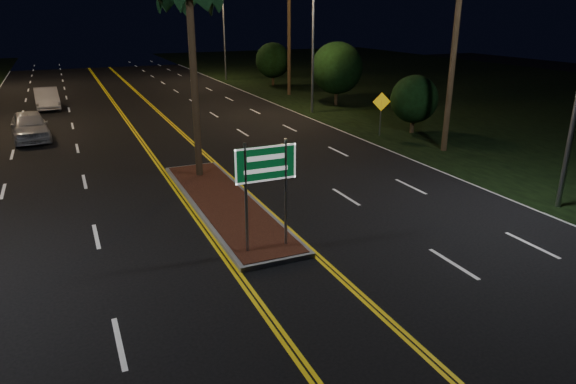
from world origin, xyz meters
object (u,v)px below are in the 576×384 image
car_near (29,124)px  car_far (46,97)px  warning_sign (381,108)px  shrub_far (273,60)px  highway_sign (266,174)px  streetlight_right_far (220,22)px  median_island (224,203)px  shrub_near (414,99)px  shrub_mid (337,68)px  streetlight_right_mid (308,28)px

car_near → car_far: (0.83, 10.11, -0.04)m
warning_sign → shrub_far: bearing=97.7°
highway_sign → car_near: size_ratio=0.59×
highway_sign → streetlight_right_far: size_ratio=0.36×
warning_sign → median_island: bearing=-134.0°
car_far → car_near: bearing=-97.4°
shrub_near → car_near: shrub_near is taller
shrub_mid → car_far: size_ratio=0.89×
streetlight_right_far → car_far: streetlight_right_far is taller
highway_sign → streetlight_right_far: bearing=74.9°
streetlight_right_mid → car_far: 19.44m
shrub_mid → median_island: bearing=-129.5°
median_island → streetlight_right_mid: size_ratio=1.14×
car_far → shrub_near: bearing=-44.2°
shrub_near → streetlight_right_far: bearing=95.9°
highway_sign → car_near: 19.48m
streetlight_right_far → highway_sign: bearing=-105.1°
median_island → car_far: bearing=103.6°
shrub_mid → car_near: bearing=-171.8°
highway_sign → shrub_far: size_ratio=0.81×
highway_sign → streetlight_right_mid: bearing=61.1°
shrub_far → shrub_near: bearing=-90.8°
shrub_mid → car_far: shrub_mid is taller
shrub_near → warning_sign: shrub_near is taller
car_near → car_far: bearing=80.1°
highway_sign → warning_sign: bearing=44.8°
shrub_mid → car_near: (-20.69, -2.97, -1.83)m
streetlight_right_mid → shrub_far: 14.74m
highway_sign → shrub_near: bearing=39.7°
shrub_far → car_near: bearing=-143.9°
highway_sign → car_far: highway_sign is taller
shrub_mid → shrub_far: size_ratio=1.17×
streetlight_right_mid → shrub_mid: 4.90m
median_island → shrub_mid: (14.00, 17.00, 2.64)m
highway_sign → car_near: bearing=110.1°
car_far → highway_sign: bearing=-81.0°
median_island → streetlight_right_mid: streetlight_right_mid is taller
streetlight_right_far → shrub_mid: (3.39, -18.00, -2.93)m
streetlight_right_mid → shrub_mid: streetlight_right_mid is taller
median_island → highway_sign: bearing=-90.0°
highway_sign → streetlight_right_far: streetlight_right_far is taller
median_island → shrub_mid: shrub_mid is taller
shrub_mid → warning_sign: (-2.69, -9.98, -1.13)m
streetlight_right_far → warning_sign: (0.70, -27.98, -4.06)m
median_island → shrub_near: (13.50, 7.00, 1.86)m
median_island → warning_sign: 13.40m
car_near → shrub_far: bearing=30.9°
highway_sign → shrub_far: 35.96m
median_island → car_far: size_ratio=1.98×
median_island → shrub_mid: 22.18m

